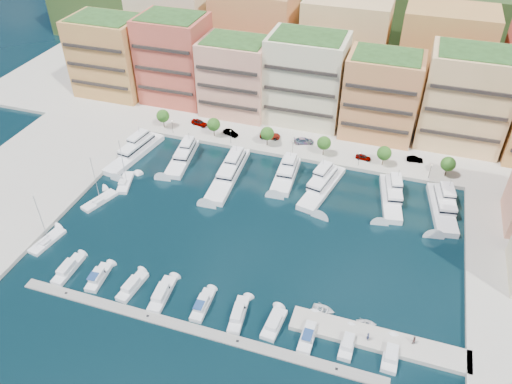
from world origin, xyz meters
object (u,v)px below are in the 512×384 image
lamppost_1 (231,135)px  tender_2 (366,324)px  lamppost_0 (172,125)px  sailboat_0 (47,242)px  tree_0 (163,116)px  tree_1 (214,124)px  yacht_1 (183,156)px  cruiser_7 (309,334)px  person_0 (368,336)px  cruiser_1 (98,277)px  cruiser_9 (391,355)px  sailboat_1 (100,201)px  tree_2 (267,134)px  cruiser_8 (348,344)px  cruiser_6 (274,324)px  cruiser_2 (132,286)px  tender_0 (324,309)px  car_4 (363,157)px  cruiser_0 (68,269)px  car_5 (415,159)px  tree_5 (448,164)px  yacht_2 (229,171)px  yacht_4 (322,185)px  sailboat_2 (125,183)px  yacht_6 (442,206)px  tree_3 (324,143)px  car_1 (231,133)px  person_1 (413,340)px  car_3 (304,141)px  lamppost_2 (293,145)px  cruiser_4 (202,305)px  tree_4 (384,153)px  cruiser_5 (238,315)px  lamppost_4 (431,169)px  yacht_0 (136,151)px  yacht_3 (286,173)px  lamppost_3 (359,157)px

lamppost_1 → tender_2: lamppost_1 is taller
lamppost_0 → sailboat_0: 50.45m
tree_0 → tree_1: size_ratio=1.00×
yacht_1 → cruiser_7: yacht_1 is taller
sailboat_0 → person_0: (70.91, -4.28, 1.62)m
yacht_1 → cruiser_1: size_ratio=2.36×
cruiser_9 → sailboat_1: bearing=163.0°
tree_2 → lamppost_1: tree_2 is taller
cruiser_8 → sailboat_1: 68.20m
cruiser_6 → sailboat_0: bearing=173.7°
cruiser_2 → tender_0: cruiser_2 is taller
cruiser_9 → sailboat_0: (-75.27, 5.91, -0.24)m
cruiser_9 → car_4: bearing=103.1°
cruiser_0 → car_5: 90.41m
sailboat_0 → tree_5: bearing=32.2°
tree_1 → tree_5: (64.00, 0.00, 0.00)m
tree_0 → tender_0: tree_0 is taller
yacht_2 → yacht_4: (24.34, 1.81, -0.12)m
yacht_2 → cruiser_9: yacht_2 is taller
lamppost_1 → cruiser_2: 55.89m
sailboat_2 → tender_0: (56.66, -24.15, 0.13)m
cruiser_6 → yacht_6: bearing=57.6°
tree_3 → yacht_6: tree_3 is taller
car_1 → person_1: person_1 is taller
person_0 → car_3: bearing=-18.4°
car_3 → person_0: size_ratio=3.01×
tender_0 → person_1: person_1 is taller
cruiser_1 → cruiser_2: size_ratio=0.93×
lamppost_2 → cruiser_0: bearing=-120.8°
cruiser_9 → person_0: (-4.36, 1.63, 1.39)m
cruiser_7 → car_3: 64.33m
yacht_6 → cruiser_9: size_ratio=2.66×
tree_2 → cruiser_4: size_ratio=0.71×
tree_2 → yacht_2: 16.95m
car_3 → car_1: bearing=75.1°
tree_3 → cruiser_7: 59.09m
car_4 → car_5: bearing=-71.6°
tree_1 → person_0: (52.13, -56.45, -2.81)m
lamppost_2 → car_5: size_ratio=0.99×
tree_4 → cruiser_5: size_ratio=0.65×
tree_3 → lamppost_4: bearing=-4.7°
tree_3 → tender_2: (19.48, -52.50, -4.36)m
yacht_6 → cruiser_6: yacht_6 is taller
yacht_0 → tender_0: 71.19m
yacht_3 → tender_0: bearing=-65.3°
lamppost_3 → lamppost_0: bearing=180.0°
tree_1 → cruiser_7: bearing=-54.2°
tree_4 → car_1: size_ratio=1.20×
cruiser_6 → person_1: size_ratio=4.11×
lamppost_2 → sailboat_1: bearing=-139.6°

